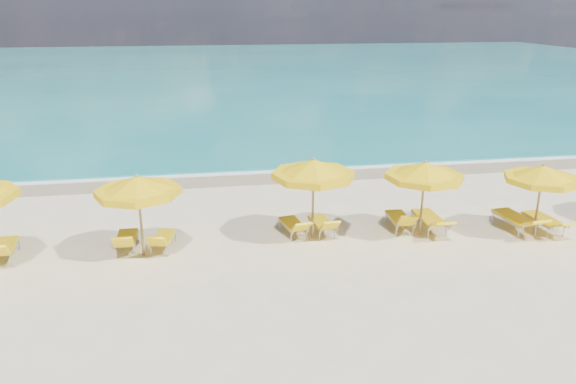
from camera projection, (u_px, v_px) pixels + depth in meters
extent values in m
plane|color=beige|center=(297.00, 247.00, 16.39)|extent=(120.00, 120.00, 0.00)
cube|color=#167C7A|center=(216.00, 70.00, 61.28)|extent=(120.00, 80.00, 0.30)
cube|color=tan|center=(264.00, 175.00, 23.31)|extent=(120.00, 2.60, 0.01)
cube|color=white|center=(262.00, 170.00, 24.06)|extent=(120.00, 1.20, 0.03)
cube|color=white|center=(135.00, 132.00, 31.33)|extent=(14.00, 0.36, 0.05)
cube|color=white|center=(345.00, 104.00, 40.12)|extent=(18.00, 0.30, 0.05)
cylinder|color=#A57F52|center=(140.00, 217.00, 15.49)|extent=(0.07, 0.07, 2.29)
cone|color=yellow|center=(138.00, 184.00, 15.19)|extent=(2.39, 2.39, 0.46)
cylinder|color=yellow|center=(138.00, 192.00, 15.26)|extent=(2.41, 2.41, 0.18)
sphere|color=#A57F52|center=(137.00, 176.00, 15.12)|extent=(0.10, 0.10, 0.10)
cylinder|color=#A57F52|center=(313.00, 200.00, 16.67)|extent=(0.08, 0.08, 2.41)
cone|color=yellow|center=(313.00, 167.00, 16.35)|extent=(2.61, 2.61, 0.48)
cylinder|color=yellow|center=(313.00, 175.00, 16.42)|extent=(2.64, 2.64, 0.19)
sphere|color=#A57F52|center=(314.00, 159.00, 16.27)|extent=(0.11, 0.11, 0.11)
cylinder|color=#A57F52|center=(422.00, 200.00, 16.88)|extent=(0.07, 0.07, 2.28)
cone|color=yellow|center=(425.00, 170.00, 16.58)|extent=(2.82, 2.82, 0.46)
cylinder|color=yellow|center=(424.00, 177.00, 16.65)|extent=(2.84, 2.84, 0.18)
sphere|color=#A57F52|center=(425.00, 162.00, 16.51)|extent=(0.10, 0.10, 0.10)
cylinder|color=#A57F52|center=(538.00, 201.00, 16.98)|extent=(0.07, 0.07, 2.15)
cone|color=yellow|center=(543.00, 172.00, 16.70)|extent=(2.28, 2.28, 0.43)
cylinder|color=yellow|center=(542.00, 179.00, 16.76)|extent=(2.30, 2.30, 0.17)
sphere|color=#A57F52|center=(544.00, 165.00, 16.63)|extent=(0.10, 0.10, 0.10)
cube|color=yellow|center=(4.00, 246.00, 15.55)|extent=(0.70, 1.32, 0.08)
cube|color=yellow|center=(127.00, 237.00, 16.14)|extent=(0.55, 1.24, 0.08)
cube|color=yellow|center=(123.00, 242.00, 15.31)|extent=(0.55, 0.47, 0.46)
cube|color=yellow|center=(163.00, 237.00, 16.22)|extent=(0.71, 1.23, 0.07)
cube|color=yellow|center=(157.00, 242.00, 15.43)|extent=(0.58, 0.52, 0.43)
cube|color=yellow|center=(292.00, 223.00, 17.24)|extent=(0.72, 1.25, 0.07)
cube|color=yellow|center=(302.00, 227.00, 16.46)|extent=(0.60, 0.55, 0.41)
cube|color=yellow|center=(321.00, 222.00, 17.35)|extent=(0.64, 1.23, 0.07)
cube|color=yellow|center=(330.00, 226.00, 16.56)|extent=(0.57, 0.52, 0.42)
cube|color=yellow|center=(399.00, 218.00, 17.64)|extent=(0.64, 1.29, 0.08)
cube|color=yellow|center=(408.00, 221.00, 16.79)|extent=(0.59, 0.50, 0.48)
cube|color=yellow|center=(429.00, 217.00, 17.56)|extent=(0.63, 1.40, 0.09)
cube|color=yellow|center=(442.00, 224.00, 16.59)|extent=(0.63, 0.64, 0.36)
cube|color=yellow|center=(513.00, 217.00, 17.56)|extent=(0.77, 1.49, 0.09)
cube|color=yellow|center=(535.00, 223.00, 16.58)|extent=(0.69, 0.69, 0.40)
cube|color=yellow|center=(543.00, 219.00, 17.52)|extent=(0.68, 1.35, 0.08)
cube|color=yellow|center=(564.00, 225.00, 16.62)|extent=(0.63, 0.63, 0.34)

